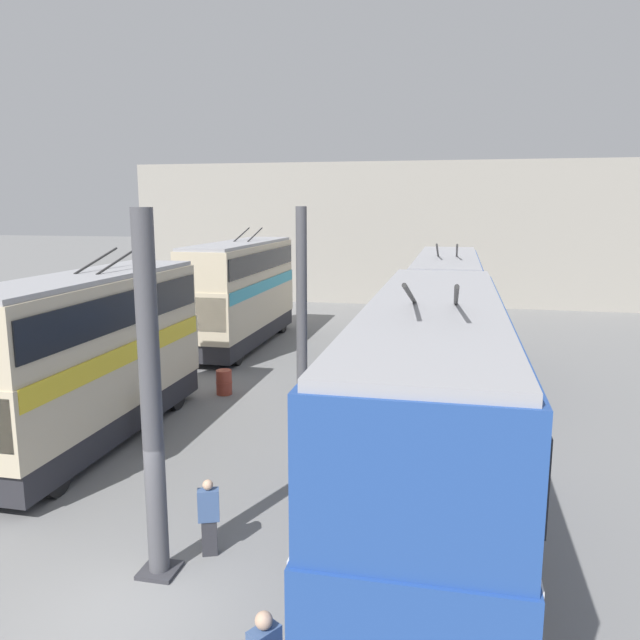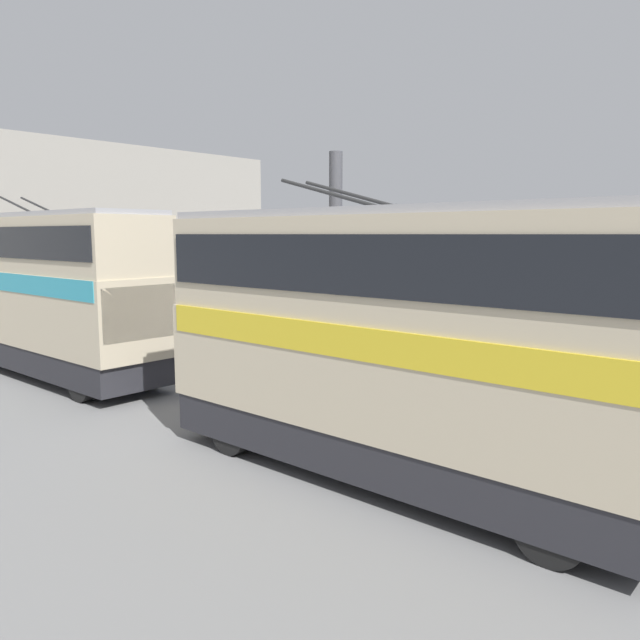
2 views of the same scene
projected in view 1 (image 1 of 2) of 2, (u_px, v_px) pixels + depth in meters
ground_plane at (123, 618)px, 10.55m from camera, size 240.00×240.00×0.00m
depot_back_wall at (379, 234)px, 43.32m from camera, size 0.50×36.00×9.84m
support_column_near at (151, 406)px, 11.27m from camera, size 0.70×0.70×6.85m
support_column_far at (302, 308)px, 22.10m from camera, size 0.70×0.70×6.85m
bus_left_near at (431, 423)px, 11.34m from camera, size 10.95×2.54×5.85m
bus_left_far at (445, 310)px, 24.57m from camera, size 10.96×2.54×5.58m
bus_right_mid at (90, 348)px, 17.99m from camera, size 9.63×2.54×5.57m
bus_right_far at (241, 287)px, 30.52m from camera, size 10.24×2.54×5.76m
person_by_right_row at (154, 415)px, 18.09m from camera, size 0.48×0.41×1.70m
person_aisle_foreground at (209, 516)px, 12.34m from camera, size 0.38×0.48×1.59m
oil_drum at (224, 382)px, 22.99m from camera, size 0.61×0.61×0.91m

